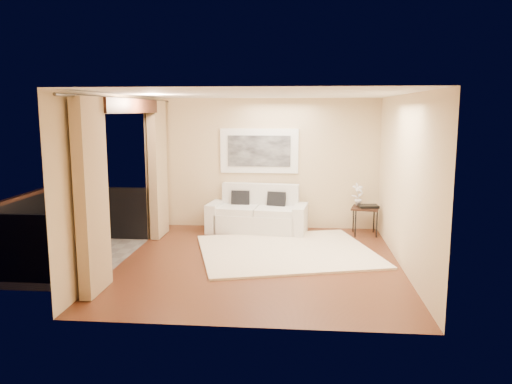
# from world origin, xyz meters

# --- Properties ---
(floor) EXTENTS (5.00, 5.00, 0.00)m
(floor) POSITION_xyz_m (0.00, 0.00, 0.00)
(floor) COLOR brown
(floor) RESTS_ON ground
(room_shell) EXTENTS (5.00, 6.40, 5.00)m
(room_shell) POSITION_xyz_m (-2.13, 0.00, 2.52)
(room_shell) COLOR white
(room_shell) RESTS_ON ground
(balcony) EXTENTS (1.81, 2.60, 1.17)m
(balcony) POSITION_xyz_m (-3.31, 0.00, 0.18)
(balcony) COLOR #605B56
(balcony) RESTS_ON ground
(curtains) EXTENTS (0.16, 4.80, 2.64)m
(curtains) POSITION_xyz_m (-2.11, 0.00, 1.34)
(curtains) COLOR tan
(curtains) RESTS_ON ground
(artwork) EXTENTS (1.62, 0.07, 0.92)m
(artwork) POSITION_xyz_m (-0.22, 2.46, 1.62)
(artwork) COLOR white
(artwork) RESTS_ON room_shell
(rug) EXTENTS (3.50, 3.24, 0.04)m
(rug) POSITION_xyz_m (0.41, 0.61, 0.02)
(rug) COLOR #FFECCD
(rug) RESTS_ON floor
(sofa) EXTENTS (2.06, 1.07, 0.95)m
(sofa) POSITION_xyz_m (-0.21, 2.09, 0.34)
(sofa) COLOR white
(sofa) RESTS_ON floor
(side_table) EXTENTS (0.61, 0.61, 0.56)m
(side_table) POSITION_xyz_m (1.93, 2.00, 0.50)
(side_table) COLOR black
(side_table) RESTS_ON floor
(tray) EXTENTS (0.41, 0.32, 0.05)m
(tray) POSITION_xyz_m (1.98, 1.97, 0.58)
(tray) COLOR black
(tray) RESTS_ON side_table
(orchid) EXTENTS (0.29, 0.25, 0.46)m
(orchid) POSITION_xyz_m (1.79, 2.13, 0.79)
(orchid) COLOR white
(orchid) RESTS_ON side_table
(bistro_table) EXTENTS (0.60, 0.60, 0.70)m
(bistro_table) POSITION_xyz_m (-3.31, 0.05, 0.61)
(bistro_table) COLOR black
(bistro_table) RESTS_ON balcony
(balcony_chair_far) EXTENTS (0.50, 0.50, 0.92)m
(balcony_chair_far) POSITION_xyz_m (-3.43, 0.68, 0.53)
(balcony_chair_far) COLOR black
(balcony_chair_far) RESTS_ON balcony
(balcony_chair_near) EXTENTS (0.46, 0.46, 0.87)m
(balcony_chair_near) POSITION_xyz_m (-2.94, -0.92, 0.50)
(balcony_chair_near) COLOR black
(balcony_chair_near) RESTS_ON balcony
(ice_bucket) EXTENTS (0.18, 0.18, 0.20)m
(ice_bucket) POSITION_xyz_m (-3.42, 0.19, 0.80)
(ice_bucket) COLOR silver
(ice_bucket) RESTS_ON bistro_table
(candle) EXTENTS (0.06, 0.06, 0.07)m
(candle) POSITION_xyz_m (-3.23, 0.15, 0.73)
(candle) COLOR red
(candle) RESTS_ON bistro_table
(vase) EXTENTS (0.04, 0.04, 0.18)m
(vase) POSITION_xyz_m (-3.37, -0.12, 0.79)
(vase) COLOR white
(vase) RESTS_ON bistro_table
(glass_a) EXTENTS (0.06, 0.06, 0.12)m
(glass_a) POSITION_xyz_m (-3.15, -0.06, 0.76)
(glass_a) COLOR silver
(glass_a) RESTS_ON bistro_table
(glass_b) EXTENTS (0.06, 0.06, 0.12)m
(glass_b) POSITION_xyz_m (-3.18, 0.10, 0.76)
(glass_b) COLOR silver
(glass_b) RESTS_ON bistro_table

